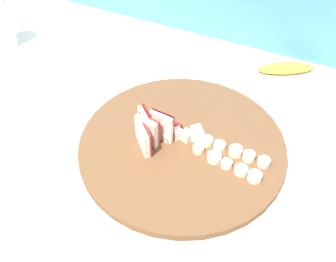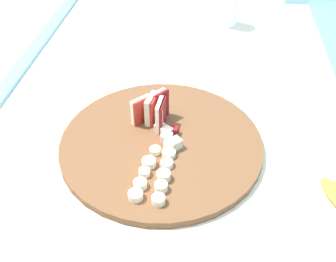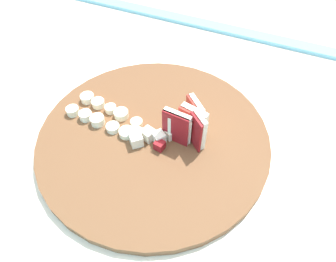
{
  "view_description": "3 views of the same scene",
  "coord_description": "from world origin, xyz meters",
  "px_view_note": "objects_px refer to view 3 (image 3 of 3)",
  "views": [
    {
      "loc": [
        0.25,
        -0.48,
        1.47
      ],
      "look_at": [
        0.01,
        0.01,
        0.91
      ],
      "focal_mm": 40.46,
      "sensor_mm": 36.0,
      "label": 1
    },
    {
      "loc": [
        0.67,
        0.09,
        1.45
      ],
      "look_at": [
        0.06,
        0.02,
        0.94
      ],
      "focal_mm": 42.76,
      "sensor_mm": 36.0,
      "label": 2
    },
    {
      "loc": [
        -0.12,
        0.31,
        1.32
      ],
      "look_at": [
        0.01,
        0.02,
        0.94
      ],
      "focal_mm": 31.65,
      "sensor_mm": 36.0,
      "label": 3
    }
  ],
  "objects_px": {
    "cutting_board": "(154,137)",
    "apple_wedge_fan": "(188,124)",
    "banana_slice_rows": "(103,115)",
    "apple_dice_pile": "(149,137)"
  },
  "relations": [
    {
      "from": "apple_wedge_fan",
      "to": "apple_dice_pile",
      "type": "xyz_separation_m",
      "value": [
        0.06,
        0.04,
        -0.02
      ]
    },
    {
      "from": "cutting_board",
      "to": "banana_slice_rows",
      "type": "bearing_deg",
      "value": 0.04
    },
    {
      "from": "cutting_board",
      "to": "apple_dice_pile",
      "type": "bearing_deg",
      "value": 88.01
    },
    {
      "from": "apple_wedge_fan",
      "to": "apple_dice_pile",
      "type": "height_order",
      "value": "apple_wedge_fan"
    },
    {
      "from": "apple_wedge_fan",
      "to": "banana_slice_rows",
      "type": "xyz_separation_m",
      "value": [
        0.16,
        0.02,
        -0.02
      ]
    },
    {
      "from": "banana_slice_rows",
      "to": "apple_dice_pile",
      "type": "bearing_deg",
      "value": 171.12
    },
    {
      "from": "apple_dice_pile",
      "to": "banana_slice_rows",
      "type": "relative_size",
      "value": 0.52
    },
    {
      "from": "cutting_board",
      "to": "apple_dice_pile",
      "type": "xyz_separation_m",
      "value": [
        0.0,
        0.02,
        0.02
      ]
    },
    {
      "from": "cutting_board",
      "to": "apple_wedge_fan",
      "type": "xyz_separation_m",
      "value": [
        -0.06,
        -0.02,
        0.04
      ]
    },
    {
      "from": "apple_dice_pile",
      "to": "banana_slice_rows",
      "type": "distance_m",
      "value": 0.11
    }
  ]
}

